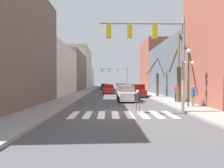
{
  "coord_description": "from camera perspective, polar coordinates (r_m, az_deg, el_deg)",
  "views": [
    {
      "loc": [
        -0.92,
        -11.9,
        2.19
      ],
      "look_at": [
        -0.23,
        19.05,
        1.67
      ],
      "focal_mm": 28.0,
      "sensor_mm": 36.0,
      "label": 1
    }
  ],
  "objects": [
    {
      "name": "crosswalk_stripes",
      "position": [
        11.6,
        3.34,
        -9.91
      ],
      "size": [
        6.75,
        2.6,
        0.01
      ],
      "color": "white",
      "rests_on": "ground_plane"
    },
    {
      "name": "street_tree_left_mid",
      "position": [
        18.09,
        21.01,
        3.67
      ],
      "size": [
        2.46,
        2.1,
        6.74
      ],
      "color": "brown",
      "rests_on": "sidewalk_right"
    },
    {
      "name": "sidewalk_left",
      "position": [
        12.98,
        -22.88,
        -8.5
      ],
      "size": [
        2.6,
        90.0,
        0.15
      ],
      "color": "gray",
      "rests_on": "ground_plane"
    },
    {
      "name": "sidewalk_right",
      "position": [
        13.75,
        27.55,
        -8.0
      ],
      "size": [
        2.6,
        90.0,
        0.15
      ],
      "color": "gray",
      "rests_on": "ground_plane"
    },
    {
      "name": "car_parked_right_near",
      "position": [
        42.81,
        4.21,
        -0.94
      ],
      "size": [
        2.12,
        4.32,
        1.66
      ],
      "rotation": [
        0.0,
        0.0,
        1.57
      ],
      "color": "white",
      "rests_on": "ground_plane"
    },
    {
      "name": "car_driving_toward_lane",
      "position": [
        37.24,
        2.53,
        -1.14
      ],
      "size": [
        2.14,
        4.19,
        1.78
      ],
      "rotation": [
        0.0,
        0.0,
        1.57
      ],
      "color": "silver",
      "rests_on": "ground_plane"
    },
    {
      "name": "car_at_intersection",
      "position": [
        45.7,
        -2.43,
        -0.88
      ],
      "size": [
        2.08,
        4.36,
        1.55
      ],
      "rotation": [
        0.0,
        0.0,
        -1.57
      ],
      "color": "navy",
      "rests_on": "ground_plane"
    },
    {
      "name": "pedestrian_crossing_street",
      "position": [
        12.19,
        8.34,
        -4.98
      ],
      "size": [
        0.49,
        0.57,
        1.57
      ],
      "rotation": [
        0.0,
        0.0,
        2.26
      ],
      "color": "#7A705B",
      "rests_on": "ground_plane"
    },
    {
      "name": "street_tree_right_far",
      "position": [
        24.08,
        14.37,
        1.68
      ],
      "size": [
        2.63,
        1.13,
        5.19
      ],
      "color": "brown",
      "rests_on": "sidewalk_right"
    },
    {
      "name": "car_parked_left_near",
      "position": [
        30.78,
        -1.15,
        -1.71
      ],
      "size": [
        2.03,
        4.47,
        1.62
      ],
      "rotation": [
        0.0,
        0.0,
        -1.57
      ],
      "color": "red",
      "rests_on": "ground_plane"
    },
    {
      "name": "traffic_signal_near",
      "position": [
        12.19,
        13.37,
        12.83
      ],
      "size": [
        5.62,
        0.28,
        6.41
      ],
      "color": "gray",
      "rests_on": "ground_plane"
    },
    {
      "name": "car_parked_left_far",
      "position": [
        24.71,
        8.23,
        -2.25
      ],
      "size": [
        2.14,
        4.1,
        1.75
      ],
      "rotation": [
        0.0,
        0.0,
        1.57
      ],
      "color": "red",
      "rests_on": "ground_plane"
    },
    {
      "name": "ground_plane",
      "position": [
        12.13,
        3.13,
        -9.44
      ],
      "size": [
        240.0,
        240.0,
        0.0
      ],
      "primitive_type": "plane",
      "color": "#4C4C4F"
    },
    {
      "name": "building_row_left",
      "position": [
        41.89,
        -13.76,
        4.65
      ],
      "size": [
        6.0,
        69.92,
        12.49
      ],
      "color": "#66564C",
      "rests_on": "ground_plane"
    },
    {
      "name": "traffic_signal_far",
      "position": [
        45.45,
        1.57,
        3.73
      ],
      "size": [
        7.3,
        0.28,
        5.88
      ],
      "color": "gray",
      "rests_on": "ground_plane"
    },
    {
      "name": "street_lamp_right_corner",
      "position": [
        15.19,
        23.73,
        5.45
      ],
      "size": [
        0.95,
        0.36,
        4.62
      ],
      "color": "#1E4C2D",
      "rests_on": "sidewalk_right"
    },
    {
      "name": "pedestrian_waiting_at_curb",
      "position": [
        18.51,
        20.34,
        -2.23
      ],
      "size": [
        0.31,
        0.75,
        1.74
      ],
      "rotation": [
        0.0,
        0.0,
        4.92
      ],
      "color": "black",
      "rests_on": "sidewalk_right"
    },
    {
      "name": "pedestrian_on_left_sidewalk",
      "position": [
        15.78,
        24.93,
        -3.01
      ],
      "size": [
        0.27,
        0.71,
        1.65
      ],
      "rotation": [
        0.0,
        0.0,
        1.43
      ],
      "color": "#7A705B",
      "rests_on": "sidewalk_right"
    },
    {
      "name": "car_parked_right_mid",
      "position": [
        19.35,
        4.66,
        -3.2
      ],
      "size": [
        1.97,
        4.64,
        1.69
      ],
      "rotation": [
        0.0,
        0.0,
        1.57
      ],
      "color": "white",
      "rests_on": "ground_plane"
    },
    {
      "name": "building_row_right",
      "position": [
        27.0,
        22.63,
        6.73
      ],
      "size": [
        6.0,
        37.69,
        10.9
      ],
      "color": "#934C3D",
      "rests_on": "ground_plane"
    }
  ]
}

